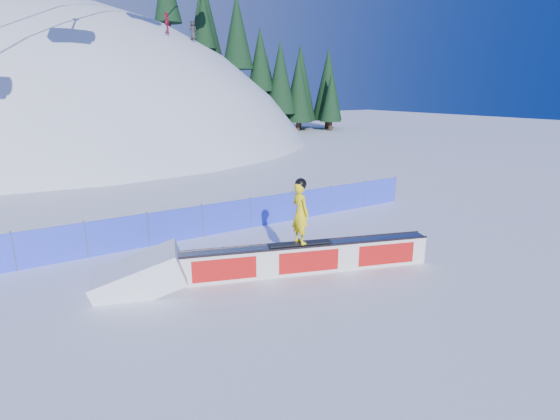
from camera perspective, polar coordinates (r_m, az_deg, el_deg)
ground at (r=12.32m, az=-6.29°, el=-10.03°), size 160.00×160.00×0.00m
snow_hill at (r=57.24m, az=-24.79°, el=-10.07°), size 64.00×64.00×64.00m
treeline at (r=58.88m, az=-3.70°, el=19.82°), size 24.79×12.53×20.56m
safety_fence at (r=16.02m, az=-13.43°, el=-1.96°), size 22.05×0.05×1.30m
rail_box at (r=13.08m, az=3.49°, el=-6.26°), size 7.40×2.89×0.91m
snow_ramp at (r=12.78m, az=-17.70°, el=-9.75°), size 2.87×2.27×1.56m
snowboarder at (r=12.56m, az=2.67°, el=-0.29°), size 1.89×0.91×1.96m
distant_skiers at (r=42.37m, az=-24.51°, el=23.11°), size 18.92×8.02×5.19m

